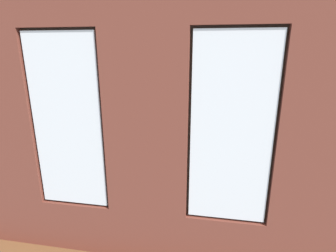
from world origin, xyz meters
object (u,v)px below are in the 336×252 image
object	(u,v)px
table_plant_small	(152,139)
potted_plant_near_tv	(62,146)
candle_jar	(157,143)
potted_plant_foreground_right	(112,111)
potted_plant_mid_room_small	(210,146)
tv_flatscreen	(65,129)
potted_plant_beside_window_right	(52,166)
remote_silver	(160,147)
cup_ceramic	(140,144)
coffee_table	(157,148)
potted_plant_corner_near_left	(273,126)
couch_by_window	(154,204)
potted_plant_between_couches	(254,189)
remote_black	(173,144)
media_console	(68,152)
couch_left	(283,158)
potted_plant_by_left_couch	(255,130)

from	to	relation	value
table_plant_small	potted_plant_near_tv	distance (m)	2.02
candle_jar	potted_plant_foreground_right	xyz separation A→B (m)	(1.83, -1.86, 0.26)
candle_jar	potted_plant_foreground_right	world-z (taller)	potted_plant_foreground_right
table_plant_small	potted_plant_mid_room_small	distance (m)	1.43
tv_flatscreen	potted_plant_beside_window_right	world-z (taller)	potted_plant_beside_window_right
remote_silver	potted_plant_foreground_right	distance (m)	2.79
cup_ceramic	table_plant_small	xyz separation A→B (m)	(-0.22, -0.25, 0.07)
coffee_table	tv_flatscreen	size ratio (longest dim) A/B	1.32
potted_plant_corner_near_left	potted_plant_near_tv	size ratio (longest dim) A/B	0.66
potted_plant_corner_near_left	potted_plant_near_tv	bearing A→B (deg)	35.53
coffee_table	couch_by_window	bearing A→B (deg)	100.70
remote_silver	potted_plant_between_couches	size ratio (longest dim) A/B	0.14
potted_plant_mid_room_small	remote_black	bearing A→B (deg)	22.34
couch_by_window	tv_flatscreen	xyz separation A→B (m)	(2.54, -1.92, 0.48)
cup_ceramic	potted_plant_mid_room_small	size ratio (longest dim) A/B	0.20
media_console	potted_plant_corner_near_left	distance (m)	5.50
table_plant_small	potted_plant_corner_near_left	size ratio (longest dim) A/B	0.26
cup_ceramic	remote_silver	bearing A→B (deg)	180.00
potted_plant_near_tv	candle_jar	bearing A→B (deg)	-140.58
tv_flatscreen	potted_plant_between_couches	size ratio (longest dim) A/B	0.78
couch_left	table_plant_small	size ratio (longest dim) A/B	9.49
table_plant_small	potted_plant_foreground_right	distance (m)	2.43
cup_ceramic	remote_black	size ratio (longest dim) A/B	0.58
potted_plant_mid_room_small	potted_plant_corner_near_left	xyz separation A→B (m)	(-1.72, -1.41, 0.20)
candle_jar	remote_silver	size ratio (longest dim) A/B	0.64
media_console	coffee_table	bearing A→B (deg)	-173.11
couch_left	coffee_table	size ratio (longest dim) A/B	1.64
cup_ceramic	remote_black	xyz separation A→B (m)	(-0.73, -0.29, -0.04)
potted_plant_near_tv	coffee_table	bearing A→B (deg)	-140.58
potted_plant_mid_room_small	tv_flatscreen	bearing A→B (deg)	12.84
potted_plant_between_couches	potted_plant_beside_window_right	distance (m)	2.99
potted_plant_between_couches	potted_plant_mid_room_small	world-z (taller)	potted_plant_between_couches
couch_by_window	coffee_table	distance (m)	2.22
remote_black	potted_plant_foreground_right	xyz separation A→B (m)	(2.18, -1.70, 0.31)
media_console	candle_jar	bearing A→B (deg)	-173.11
couch_by_window	remote_black	distance (m)	2.34
potted_plant_near_tv	table_plant_small	bearing A→B (deg)	-135.21
tv_flatscreen	potted_plant_between_couches	xyz separation A→B (m)	(-3.97, 1.88, -0.10)
potted_plant_mid_room_small	potted_plant_beside_window_right	world-z (taller)	potted_plant_beside_window_right
table_plant_small	potted_plant_between_couches	xyz separation A→B (m)	(-2.00, 2.25, 0.15)
table_plant_small	media_console	distance (m)	2.03
table_plant_small	potted_plant_between_couches	bearing A→B (deg)	131.64
couch_left	media_console	bearing A→B (deg)	-82.16
remote_black	table_plant_small	bearing A→B (deg)	1.08
remote_silver	potted_plant_corner_near_left	bearing A→B (deg)	-51.23
potted_plant_by_left_couch	coffee_table	bearing A→B (deg)	32.14
coffee_table	potted_plant_between_couches	size ratio (longest dim) A/B	1.03
remote_silver	potted_plant_beside_window_right	xyz separation A→B (m)	(1.23, 2.14, 0.43)
candle_jar	potted_plant_between_couches	xyz separation A→B (m)	(-1.84, 2.14, 0.22)
remote_silver	media_console	size ratio (longest dim) A/B	0.14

